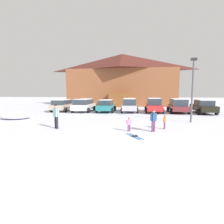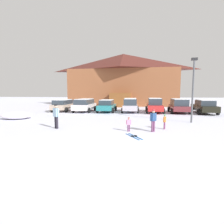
% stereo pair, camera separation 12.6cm
% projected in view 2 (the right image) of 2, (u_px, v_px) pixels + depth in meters
% --- Properties ---
extents(ground, '(160.00, 160.00, 0.00)m').
position_uv_depth(ground, '(106.00, 147.00, 7.93)').
color(ground, silver).
extents(ski_lodge, '(20.50, 10.30, 9.81)m').
position_uv_depth(ski_lodge, '(123.00, 79.00, 33.96)').
color(ski_lodge, brown).
rests_on(ski_lodge, ground).
extents(parked_beige_suv, '(2.14, 4.17, 1.55)m').
position_uv_depth(parked_beige_suv, '(63.00, 105.00, 22.92)').
color(parked_beige_suv, '#BFA792').
rests_on(parked_beige_suv, ground).
extents(parked_white_suv, '(2.35, 4.65, 1.65)m').
position_uv_depth(parked_white_suv, '(85.00, 105.00, 22.41)').
color(parked_white_suv, white).
rests_on(parked_white_suv, ground).
extents(parked_teal_hatchback, '(2.19, 4.53, 1.56)m').
position_uv_depth(parked_teal_hatchback, '(107.00, 106.00, 22.18)').
color(parked_teal_hatchback, teal).
rests_on(parked_teal_hatchback, ground).
extents(parked_silver_wagon, '(2.11, 4.51, 1.73)m').
position_uv_depth(parked_silver_wagon, '(130.00, 105.00, 21.96)').
color(parked_silver_wagon, '#BBB5C4').
rests_on(parked_silver_wagon, ground).
extents(parked_red_sedan, '(2.21, 4.70, 1.78)m').
position_uv_depth(parked_red_sedan, '(154.00, 105.00, 21.50)').
color(parked_red_sedan, red).
rests_on(parked_red_sedan, ground).
extents(parked_maroon_van, '(2.34, 4.17, 1.71)m').
position_uv_depth(parked_maroon_van, '(179.00, 105.00, 20.99)').
color(parked_maroon_van, maroon).
rests_on(parked_maroon_van, ground).
extents(parked_black_sedan, '(2.31, 4.81, 1.61)m').
position_uv_depth(parked_black_sedan, '(204.00, 106.00, 20.50)').
color(parked_black_sedan, black).
rests_on(parked_black_sedan, ground).
extents(skier_child_in_pink_snowsuit, '(0.33, 0.15, 0.89)m').
position_uv_depth(skier_child_in_pink_snowsuit, '(129.00, 124.00, 11.03)').
color(skier_child_in_pink_snowsuit, '#6E3B65').
rests_on(skier_child_in_pink_snowsuit, ground).
extents(skier_child_in_orange_jacket, '(0.22, 0.35, 0.99)m').
position_uv_depth(skier_child_in_orange_jacket, '(165.00, 121.00, 11.69)').
color(skier_child_in_orange_jacket, '#6E3259').
rests_on(skier_child_in_orange_jacket, ground).
extents(skier_teen_in_navy_coat, '(0.43, 0.37, 1.41)m').
position_uv_depth(skier_teen_in_navy_coat, '(153.00, 119.00, 10.91)').
color(skier_teen_in_navy_coat, '#6C3C61').
rests_on(skier_teen_in_navy_coat, ground).
extents(skier_adult_in_blue_parka, '(0.53, 0.42, 1.67)m').
position_uv_depth(skier_adult_in_blue_parka, '(56.00, 115.00, 11.87)').
color(skier_adult_in_blue_parka, '#26222D').
rests_on(skier_adult_in_blue_parka, ground).
extents(pair_of_skis, '(1.01, 1.46, 0.08)m').
position_uv_depth(pair_of_skis, '(134.00, 136.00, 9.75)').
color(pair_of_skis, blue).
rests_on(pair_of_skis, ground).
extents(lamp_post, '(0.44, 0.24, 5.18)m').
position_uv_depth(lamp_post, '(193.00, 87.00, 14.02)').
color(lamp_post, '#515459').
rests_on(lamp_post, ground).
extents(plowed_snow_pile, '(2.88, 2.30, 0.65)m').
position_uv_depth(plowed_snow_pile, '(17.00, 115.00, 16.38)').
color(plowed_snow_pile, white).
rests_on(plowed_snow_pile, ground).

